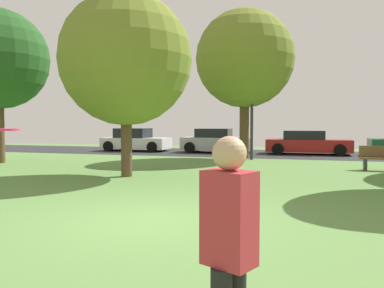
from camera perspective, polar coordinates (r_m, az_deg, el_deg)
The scene contains 11 objects.
ground_plane at distance 7.14m, azimuth -6.41°, elevation -11.01°, with size 44.00×44.00×0.00m, color #5B8442.
road_strip at distance 22.60m, azimuth 9.79°, elevation -1.39°, with size 44.00×6.40×0.01m, color #28282B.
birch_tree_lone at distance 19.63m, azimuth 7.75°, elevation 12.28°, with size 4.81×4.81×7.32m.
oak_tree_right at distance 12.98m, azimuth -9.71°, elevation 12.12°, with size 4.27×4.27×5.94m.
person_thrower at distance 2.61m, azimuth 5.45°, elevation -15.35°, with size 0.38×0.33×1.65m.
frisbee_disc at distance 5.06m, azimuth -25.43°, elevation 1.91°, with size 0.28×0.28×0.03m.
parked_car_white at distance 24.72m, azimuth -8.32°, elevation 0.49°, with size 4.18×2.03×1.43m.
parked_car_silver at distance 23.12m, azimuth 3.60°, elevation 0.36°, with size 4.13×1.92×1.42m.
parked_car_red at distance 22.74m, azimuth 16.60°, elevation 0.10°, with size 4.60×2.01×1.33m.
park_bench at distance 15.88m, azimuth 26.21°, elevation -1.86°, with size 1.60×0.45×0.90m.
street_lamp_post at distance 18.76m, azimuth 8.78°, elevation 4.59°, with size 0.14×0.14×4.50m, color #2D2D33.
Camera 1 is at (2.74, -6.37, 1.73)m, focal length 36.33 mm.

